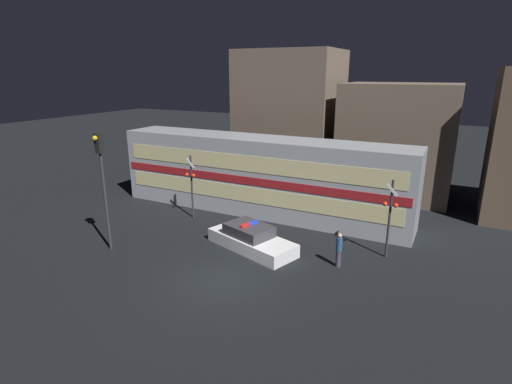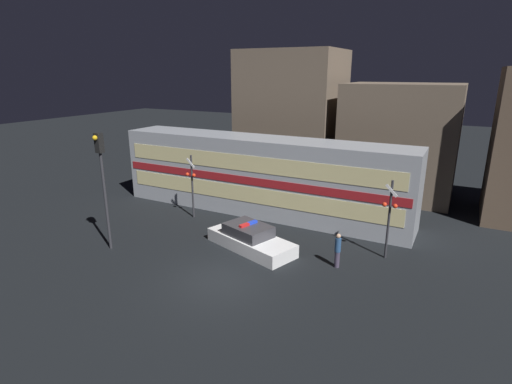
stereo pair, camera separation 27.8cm
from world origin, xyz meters
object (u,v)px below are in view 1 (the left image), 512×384
Objects in this scene: train at (259,175)px; police_car at (251,239)px; pedestrian at (339,250)px; crossing_signal_near at (390,214)px; traffic_light_corner at (102,172)px.

police_car is (2.07, -5.00, -1.81)m from train.
train is 11.45× the size of pedestrian.
police_car is 6.56m from crossing_signal_near.
pedestrian is 2.89m from crossing_signal_near.
pedestrian is 11.27m from traffic_light_corner.
traffic_light_corner reaches higher than pedestrian.
pedestrian is (4.32, 0.05, 0.34)m from police_car.
train is 3.21× the size of traffic_light_corner.
pedestrian is at bearing -37.72° from train.
train is at bearing 159.56° from crossing_signal_near.
traffic_light_corner is (-12.05, -5.20, 1.77)m from crossing_signal_near.
train is 9.26m from traffic_light_corner.
train is 8.65m from crossing_signal_near.
traffic_light_corner is at bearing -133.51° from police_car.
pedestrian is at bearing 18.95° from police_car.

